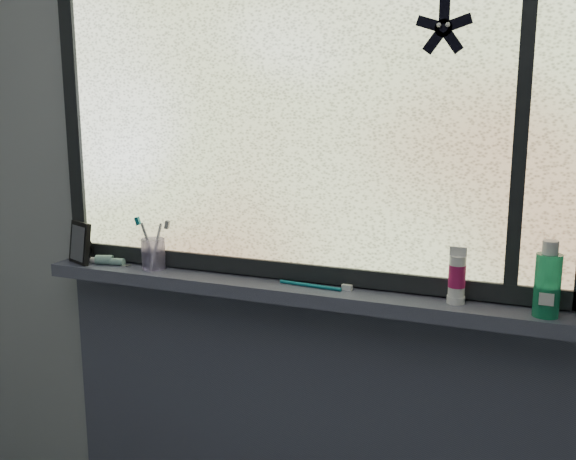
# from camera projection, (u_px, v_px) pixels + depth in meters

# --- Properties ---
(wall_back) EXTENTS (3.00, 0.01, 2.50)m
(wall_back) POSITION_uv_depth(u_px,v_px,m) (299.00, 202.00, 1.87)
(wall_back) COLOR #9EA3A8
(wall_back) RESTS_ON ground
(windowsill) EXTENTS (1.62, 0.14, 0.04)m
(windowsill) POSITION_uv_depth(u_px,v_px,m) (289.00, 291.00, 1.86)
(windowsill) COLOR #474B5F
(windowsill) RESTS_ON wall_back
(sill_apron) EXTENTS (1.62, 0.02, 0.98)m
(sill_apron) POSITION_uv_depth(u_px,v_px,m) (296.00, 443.00, 2.01)
(sill_apron) COLOR #474B5F
(sill_apron) RESTS_ON floor
(window_pane) EXTENTS (1.50, 0.01, 1.00)m
(window_pane) POSITION_uv_depth(u_px,v_px,m) (296.00, 105.00, 1.80)
(window_pane) COLOR silver
(window_pane) RESTS_ON wall_back
(frame_bottom) EXTENTS (1.60, 0.03, 0.05)m
(frame_bottom) POSITION_uv_depth(u_px,v_px,m) (296.00, 271.00, 1.89)
(frame_bottom) COLOR black
(frame_bottom) RESTS_ON windowsill
(frame_left) EXTENTS (0.05, 0.03, 1.10)m
(frame_left) POSITION_uv_depth(u_px,v_px,m) (74.00, 105.00, 2.08)
(frame_left) COLOR black
(frame_left) RESTS_ON wall_back
(frame_mullion) EXTENTS (0.03, 0.03, 1.00)m
(frame_mullion) POSITION_uv_depth(u_px,v_px,m) (523.00, 105.00, 1.57)
(frame_mullion) COLOR black
(frame_mullion) RESTS_ON wall_back
(starfish_sticker) EXTENTS (0.15, 0.02, 0.15)m
(starfish_sticker) POSITION_uv_depth(u_px,v_px,m) (444.00, 28.00, 1.60)
(starfish_sticker) COLOR black
(starfish_sticker) RESTS_ON window_pane
(vanity_mirror) EXTENTS (0.12, 0.09, 0.14)m
(vanity_mirror) POSITION_uv_depth(u_px,v_px,m) (80.00, 243.00, 2.09)
(vanity_mirror) COLOR black
(vanity_mirror) RESTS_ON windowsill
(toothpaste_tube) EXTENTS (0.18, 0.08, 0.03)m
(toothpaste_tube) POSITION_uv_depth(u_px,v_px,m) (109.00, 260.00, 2.07)
(toothpaste_tube) COLOR silver
(toothpaste_tube) RESTS_ON windowsill
(toothbrush_cup) EXTENTS (0.09, 0.09, 0.10)m
(toothbrush_cup) POSITION_uv_depth(u_px,v_px,m) (153.00, 254.00, 2.02)
(toothbrush_cup) COLOR #AEA3D8
(toothbrush_cup) RESTS_ON windowsill
(toothbrush_lying) EXTENTS (0.24, 0.04, 0.02)m
(toothbrush_lying) POSITION_uv_depth(u_px,v_px,m) (310.00, 284.00, 1.83)
(toothbrush_lying) COLOR #0D6E7D
(toothbrush_lying) RESTS_ON windowsill
(mouthwash_bottle) EXTENTS (0.07, 0.07, 0.16)m
(mouthwash_bottle) POSITION_uv_depth(u_px,v_px,m) (548.00, 279.00, 1.56)
(mouthwash_bottle) COLOR #20A771
(mouthwash_bottle) RESTS_ON windowsill
(cream_tube) EXTENTS (0.04, 0.04, 0.11)m
(cream_tube) POSITION_uv_depth(u_px,v_px,m) (457.00, 273.00, 1.67)
(cream_tube) COLOR silver
(cream_tube) RESTS_ON windowsill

